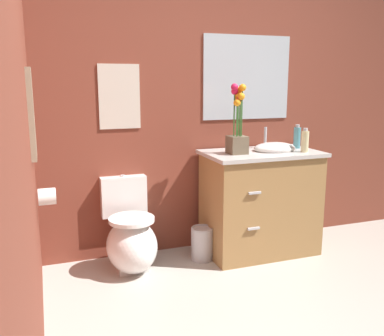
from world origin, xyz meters
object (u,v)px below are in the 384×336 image
flower_vase (237,127)px  wall_poster (119,97)px  wall_mirror (247,78)px  toilet_paper_roll (47,197)px  soap_bottle (305,141)px  vanity_cabinet (260,201)px  toilet (130,238)px  hanging_towel (31,114)px  trash_bin (202,243)px  lotion_bottle (297,137)px

flower_vase → wall_poster: 0.95m
wall_mirror → toilet_paper_roll: bearing=-164.5°
soap_bottle → vanity_cabinet: bearing=155.8°
toilet → flower_vase: size_ratio=1.27×
vanity_cabinet → wall_poster: size_ratio=2.10×
vanity_cabinet → hanging_towel: 1.95m
toilet → flower_vase: flower_vase is taller
toilet → flower_vase: (0.86, -0.05, 0.82)m
vanity_cabinet → trash_bin: (-0.52, 0.00, -0.30)m
wall_mirror → soap_bottle: bearing=-54.1°
soap_bottle → toilet_paper_roll: soap_bottle is taller
lotion_bottle → hanging_towel: (-2.10, -0.45, 0.28)m
trash_bin → hanging_towel: (-1.21, -0.39, 1.10)m
lotion_bottle → trash_bin: 1.21m
soap_bottle → hanging_towel: (-2.04, -0.25, 0.29)m
soap_bottle → lotion_bottle: bearing=74.0°
soap_bottle → lotion_bottle: 0.21m
wall_poster → hanging_towel: (-0.64, -0.69, -0.07)m
vanity_cabinet → soap_bottle: (0.31, -0.14, 0.51)m
lotion_bottle → hanging_towel: size_ratio=0.39×
soap_bottle → trash_bin: 1.17m
wall_poster → toilet_paper_roll: wall_poster is taller
lotion_bottle → wall_mirror: size_ratio=0.25×
wall_mirror → flower_vase: bearing=-126.3°
toilet → flower_vase: bearing=-3.5°
vanity_cabinet → hanging_towel: size_ratio=2.00×
trash_bin → vanity_cabinet: bearing=-0.0°
vanity_cabinet → wall_poster: (-1.10, 0.29, 0.86)m
toilet → soap_bottle: 1.58m
toilet_paper_roll → vanity_cabinet: bearing=5.8°
flower_vase → hanging_towel: size_ratio=1.05×
wall_poster → hanging_towel: wall_poster is taller
lotion_bottle → hanging_towel: bearing=-167.9°
trash_bin → toilet_paper_roll: bearing=-171.6°
lotion_bottle → toilet_paper_roll: bearing=-173.6°
toilet → soap_bottle: size_ratio=3.55×
trash_bin → soap_bottle: bearing=-9.6°
lotion_bottle → trash_bin: lotion_bottle is taller
flower_vase → toilet_paper_roll: flower_vase is taller
lotion_bottle → soap_bottle: bearing=-106.0°
toilet_paper_roll → trash_bin: bearing=8.4°
lotion_bottle → wall_mirror: 0.66m
lotion_bottle → toilet_paper_roll: lotion_bottle is taller
vanity_cabinet → hanging_towel: hanging_towel is taller
toilet → soap_bottle: (1.41, -0.17, 0.70)m
wall_mirror → toilet_paper_roll: (-1.67, -0.46, -0.77)m
wall_poster → vanity_cabinet: bearing=-15.0°
soap_bottle → wall_mirror: bearing=125.9°
trash_bin → toilet_paper_roll: toilet_paper_roll is taller
soap_bottle → flower_vase: bearing=168.3°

